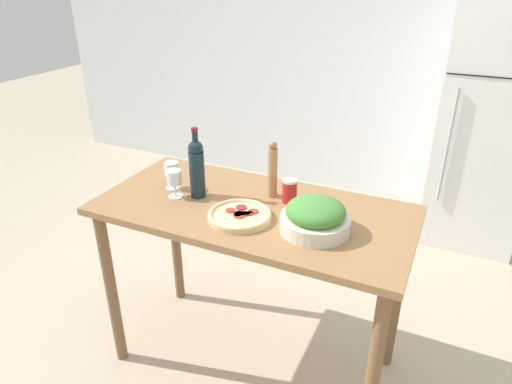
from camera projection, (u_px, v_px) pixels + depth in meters
name	position (u px, v px, depth m)	size (l,w,h in m)	color
ground_plane	(253.00, 359.00, 2.44)	(14.00, 14.00, 0.00)	#BCAD93
wall_back	(372.00, 47.00, 3.74)	(6.40, 0.08, 2.60)	silver
refrigerator	(487.00, 124.00, 3.24)	(0.64, 0.73, 1.78)	white
prep_counter	(253.00, 233.00, 2.10)	(1.41, 0.68, 0.92)	olive
wine_bottle	(197.00, 167.00, 2.07)	(0.07, 0.07, 0.33)	#142833
wine_glass_near	(174.00, 179.00, 2.09)	(0.07, 0.07, 0.13)	silver
wine_glass_far	(172.00, 171.00, 2.18)	(0.07, 0.07, 0.13)	silver
pepper_mill	(273.00, 170.00, 2.08)	(0.04, 0.04, 0.27)	#AD7F51
salad_bowl	(315.00, 217.00, 1.83)	(0.28, 0.28, 0.14)	silver
homemade_pizza	(240.00, 215.00, 1.94)	(0.27, 0.27, 0.03)	#DBC189
salt_canister	(290.00, 191.00, 2.06)	(0.07, 0.07, 0.11)	#B2231E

